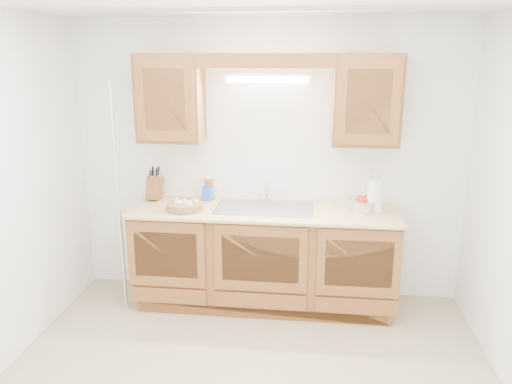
# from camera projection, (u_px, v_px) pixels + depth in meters

# --- Properties ---
(room) EXTENTS (3.52, 3.50, 2.50)m
(room) POSITION_uv_depth(u_px,v_px,m) (245.00, 211.00, 3.08)
(room) COLOR tan
(room) RESTS_ON ground
(base_cabinets) EXTENTS (2.20, 0.60, 0.86)m
(base_cabinets) POSITION_uv_depth(u_px,v_px,m) (264.00, 258.00, 4.44)
(base_cabinets) COLOR brown
(base_cabinets) RESTS_ON ground
(countertop) EXTENTS (2.30, 0.63, 0.04)m
(countertop) POSITION_uv_depth(u_px,v_px,m) (264.00, 211.00, 4.31)
(countertop) COLOR #EAC27A
(countertop) RESTS_ON base_cabinets
(upper_cabinet_left) EXTENTS (0.55, 0.33, 0.75)m
(upper_cabinet_left) POSITION_uv_depth(u_px,v_px,m) (171.00, 98.00, 4.30)
(upper_cabinet_left) COLOR brown
(upper_cabinet_left) RESTS_ON room
(upper_cabinet_right) EXTENTS (0.55, 0.33, 0.75)m
(upper_cabinet_right) POSITION_uv_depth(u_px,v_px,m) (367.00, 100.00, 4.11)
(upper_cabinet_right) COLOR brown
(upper_cabinet_right) RESTS_ON room
(valance) EXTENTS (2.20, 0.05, 0.12)m
(valance) POSITION_uv_depth(u_px,v_px,m) (265.00, 61.00, 3.98)
(valance) COLOR brown
(valance) RESTS_ON room
(fluorescent_fixture) EXTENTS (0.76, 0.08, 0.08)m
(fluorescent_fixture) POSITION_uv_depth(u_px,v_px,m) (267.00, 78.00, 4.23)
(fluorescent_fixture) COLOR white
(fluorescent_fixture) RESTS_ON room
(sink) EXTENTS (0.84, 0.46, 0.36)m
(sink) POSITION_uv_depth(u_px,v_px,m) (264.00, 216.00, 4.34)
(sink) COLOR #9E9EA3
(sink) RESTS_ON countertop
(wire_shelf_pole) EXTENTS (0.03, 0.03, 2.00)m
(wire_shelf_pole) POSITION_uv_depth(u_px,v_px,m) (119.00, 201.00, 4.17)
(wire_shelf_pole) COLOR silver
(wire_shelf_pole) RESTS_ON ground
(outlet_plate) EXTENTS (0.08, 0.01, 0.12)m
(outlet_plate) POSITION_uv_depth(u_px,v_px,m) (374.00, 176.00, 4.42)
(outlet_plate) COLOR white
(outlet_plate) RESTS_ON room
(fruit_basket) EXTENTS (0.35, 0.35, 0.10)m
(fruit_basket) POSITION_uv_depth(u_px,v_px,m) (185.00, 205.00, 4.27)
(fruit_basket) COLOR #AC7445
(fruit_basket) RESTS_ON countertop
(knife_block) EXTENTS (0.14, 0.20, 0.31)m
(knife_block) POSITION_uv_depth(u_px,v_px,m) (154.00, 187.00, 4.57)
(knife_block) COLOR brown
(knife_block) RESTS_ON countertop
(orange_canister) EXTENTS (0.07, 0.07, 0.21)m
(orange_canister) POSITION_uv_depth(u_px,v_px,m) (209.00, 188.00, 4.58)
(orange_canister) COLOR #CA4E0B
(orange_canister) RESTS_ON countertop
(soap_bottle) EXTENTS (0.09, 0.09, 0.18)m
(soap_bottle) POSITION_uv_depth(u_px,v_px,m) (208.00, 190.00, 4.55)
(soap_bottle) COLOR blue
(soap_bottle) RESTS_ON countertop
(sponge) EXTENTS (0.13, 0.10, 0.02)m
(sponge) POSITION_uv_depth(u_px,v_px,m) (209.00, 198.00, 4.61)
(sponge) COLOR #CC333F
(sponge) RESTS_ON countertop
(paper_towel) EXTENTS (0.16, 0.16, 0.33)m
(paper_towel) POSITION_uv_depth(u_px,v_px,m) (375.00, 197.00, 4.18)
(paper_towel) COLOR silver
(paper_towel) RESTS_ON countertop
(apple_bowl) EXTENTS (0.33, 0.33, 0.14)m
(apple_bowl) POSITION_uv_depth(u_px,v_px,m) (363.00, 204.00, 4.24)
(apple_bowl) COLOR silver
(apple_bowl) RESTS_ON countertop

